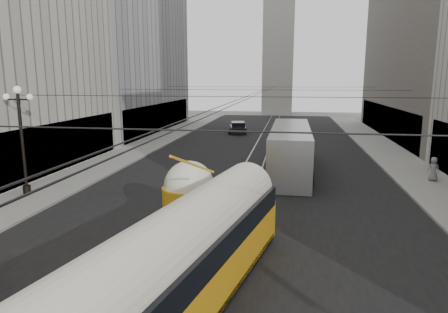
% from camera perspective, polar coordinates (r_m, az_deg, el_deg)
% --- Properties ---
extents(road, '(20.00, 85.00, 0.02)m').
position_cam_1_polar(road, '(36.07, 4.79, -0.08)').
color(road, black).
rests_on(road, ground).
extents(sidewalk_left, '(4.00, 72.00, 0.15)m').
position_cam_1_polar(sidewalk_left, '(42.09, -11.30, 1.44)').
color(sidewalk_left, gray).
rests_on(sidewalk_left, ground).
extents(sidewalk_right, '(4.00, 72.00, 0.15)m').
position_cam_1_polar(sidewalk_right, '(40.43, 22.43, 0.43)').
color(sidewalk_right, gray).
rests_on(sidewalk_right, ground).
extents(rail_left, '(0.12, 85.00, 0.04)m').
position_cam_1_polar(rail_left, '(36.13, 3.60, -0.04)').
color(rail_left, gray).
rests_on(rail_left, ground).
extents(rail_right, '(0.12, 85.00, 0.04)m').
position_cam_1_polar(rail_right, '(36.02, 5.98, -0.12)').
color(rail_right, gray).
rests_on(rail_right, ground).
extents(building_left_far, '(12.60, 28.60, 28.60)m').
position_cam_1_polar(building_left_far, '(56.19, -15.36, 18.18)').
color(building_left_far, '#999999').
rests_on(building_left_far, ground).
extents(distant_tower, '(6.00, 6.00, 31.36)m').
position_cam_1_polar(distant_tower, '(83.23, 7.83, 16.44)').
color(distant_tower, '#B2AFA8').
rests_on(distant_tower, ground).
extents(lamppost_left_mid, '(1.86, 0.44, 6.37)m').
position_cam_1_polar(lamppost_left_mid, '(26.10, -26.95, 2.86)').
color(lamppost_left_mid, black).
rests_on(lamppost_left_mid, sidewalk_left).
extents(catenary, '(25.00, 72.00, 0.23)m').
position_cam_1_polar(catenary, '(34.40, 5.00, 9.25)').
color(catenary, black).
rests_on(catenary, ground).
extents(streetcar, '(5.08, 15.20, 3.38)m').
position_cam_1_polar(streetcar, '(12.04, -6.43, -14.85)').
color(streetcar, orange).
rests_on(streetcar, ground).
extents(city_bus, '(3.07, 13.31, 3.38)m').
position_cam_1_polar(city_bus, '(30.34, 9.45, 1.27)').
color(city_bus, '#ABAEB1').
rests_on(city_bus, ground).
extents(sedan_white_far, '(1.88, 4.12, 1.27)m').
position_cam_1_polar(sedan_white_far, '(50.55, 8.25, 3.68)').
color(sedan_white_far, silver).
rests_on(sedan_white_far, ground).
extents(sedan_dark_far, '(2.73, 4.90, 1.46)m').
position_cam_1_polar(sedan_dark_far, '(52.04, 2.00, 4.09)').
color(sedan_dark_far, black).
rests_on(sedan_dark_far, ground).
extents(pedestrian_sidewalk_right, '(0.84, 0.56, 1.63)m').
position_cam_1_polar(pedestrian_sidewalk_right, '(30.27, 27.74, -1.60)').
color(pedestrian_sidewalk_right, slate).
rests_on(pedestrian_sidewalk_right, sidewalk_right).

